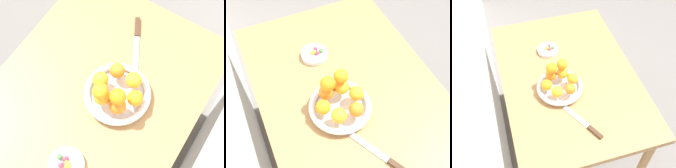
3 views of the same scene
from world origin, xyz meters
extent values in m
plane|color=slate|center=(0.00, 0.00, 0.00)|extent=(6.00, 6.00, 0.00)
cube|color=#9E7042|center=(0.00, 0.00, 0.72)|extent=(1.10, 0.76, 0.04)
cylinder|color=#9E7042|center=(-0.49, -0.32, 0.35)|extent=(0.05, 0.05, 0.70)
cylinder|color=#9E7042|center=(-0.49, 0.32, 0.35)|extent=(0.05, 0.05, 0.70)
cylinder|color=silver|center=(-0.09, 0.08, 0.75)|extent=(0.21, 0.21, 0.01)
torus|color=silver|center=(-0.09, 0.08, 0.77)|extent=(0.26, 0.26, 0.03)
cylinder|color=silver|center=(0.22, 0.07, 0.75)|extent=(0.13, 0.13, 0.02)
sphere|color=orange|center=(-0.16, 0.04, 0.81)|extent=(0.06, 0.06, 0.06)
sphere|color=orange|center=(-0.09, 0.01, 0.81)|extent=(0.06, 0.06, 0.06)
sphere|color=orange|center=(-0.04, 0.05, 0.81)|extent=(0.06, 0.06, 0.06)
sphere|color=orange|center=(-0.04, 0.11, 0.81)|extent=(0.06, 0.06, 0.06)
sphere|color=orange|center=(-0.10, 0.15, 0.81)|extent=(0.06, 0.06, 0.06)
sphere|color=orange|center=(-0.15, 0.11, 0.81)|extent=(0.06, 0.06, 0.06)
sphere|color=orange|center=(-0.04, 0.11, 0.87)|extent=(0.06, 0.06, 0.06)
sphere|color=orange|center=(-0.03, 0.05, 0.87)|extent=(0.06, 0.06, 0.06)
sphere|color=#C6384C|center=(0.21, 0.05, 0.77)|extent=(0.02, 0.02, 0.02)
sphere|color=gold|center=(0.23, 0.07, 0.77)|extent=(0.01, 0.01, 0.01)
sphere|color=gold|center=(0.22, 0.07, 0.77)|extent=(0.02, 0.02, 0.02)
sphere|color=#C6384C|center=(0.23, 0.06, 0.77)|extent=(0.02, 0.02, 0.02)
sphere|color=#4C9947|center=(0.22, 0.03, 0.77)|extent=(0.02, 0.02, 0.02)
sphere|color=gold|center=(0.22, 0.08, 0.77)|extent=(0.02, 0.02, 0.02)
sphere|color=#C6384C|center=(0.21, 0.06, 0.77)|extent=(0.02, 0.02, 0.02)
sphere|color=#C6384C|center=(0.24, 0.05, 0.77)|extent=(0.02, 0.02, 0.02)
cube|color=#3F2819|center=(-0.40, -0.01, 0.75)|extent=(0.09, 0.06, 0.01)
cube|color=silver|center=(-0.29, 0.05, 0.74)|extent=(0.16, 0.10, 0.01)
camera|label=1|loc=(0.34, 0.33, 1.95)|focal=55.00mm
camera|label=2|loc=(-0.63, 0.33, 1.73)|focal=45.00mm
camera|label=3|loc=(-1.03, 0.33, 1.96)|focal=45.00mm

